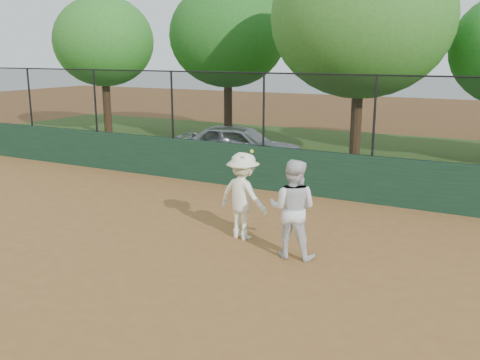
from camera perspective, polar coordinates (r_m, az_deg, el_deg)
The scene contains 10 objects.
ground at distance 9.82m, azimuth -10.34°, elevation -8.97°, with size 80.00×80.00×0.00m, color brown.
back_wall at distance 14.59m, azimuth 4.24°, elevation 1.11°, with size 26.00×0.20×1.20m, color #193823.
grass_strip at distance 20.24m, azimuth 11.12°, elevation 2.64°, with size 36.00×12.00×0.01m, color #2E5119.
parked_car at distance 17.68m, azimuth -0.10°, elevation 3.68°, with size 1.68×4.17×1.42m, color silver.
player_second at distance 9.83m, azimuth 5.64°, elevation -3.09°, with size 0.90×0.70×1.84m, color silver.
player_main at distance 10.77m, azimuth 0.33°, elevation -1.73°, with size 1.26×0.88×1.92m.
fence_assembly at distance 14.35m, azimuth 4.25°, elevation 7.52°, with size 26.00×0.06×2.00m.
tree_0 at distance 25.09m, azimuth -14.37°, elevation 14.11°, with size 4.56×4.15×6.16m.
tree_1 at distance 23.24m, azimuth -1.32°, elevation 15.18°, with size 5.05×4.59×6.61m.
tree_2 at distance 17.99m, azimuth 12.81°, elevation 16.48°, with size 5.84×5.31×7.29m.
Camera 1 is at (5.73, -7.06, 3.70)m, focal length 40.00 mm.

